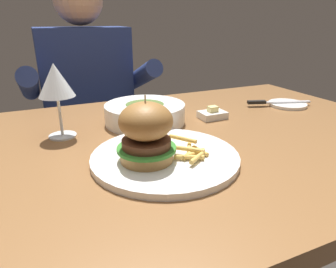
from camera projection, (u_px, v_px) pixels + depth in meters
name	position (u px, v px, depth m)	size (l,w,h in m)	color
dining_table	(154.00, 174.00, 0.74)	(1.42, 0.82, 0.74)	brown
main_plate	(165.00, 157.00, 0.61)	(0.30, 0.30, 0.01)	white
burger_sandwich	(146.00, 132.00, 0.56)	(0.11, 0.11, 0.13)	#B78447
fries_pile	(190.00, 151.00, 0.60)	(0.07, 0.12, 0.02)	gold
wine_glass	(56.00, 82.00, 0.69)	(0.08, 0.08, 0.18)	silver
bread_plate	(287.00, 104.00, 1.00)	(0.12, 0.12, 0.01)	white
table_knife	(273.00, 102.00, 0.99)	(0.21, 0.08, 0.01)	silver
butter_dish	(212.00, 114.00, 0.87)	(0.08, 0.06, 0.04)	white
soup_bowl	(145.00, 113.00, 0.82)	(0.22, 0.22, 0.06)	white
diner_person	(91.00, 126.00, 1.34)	(0.51, 0.36, 1.18)	#282833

